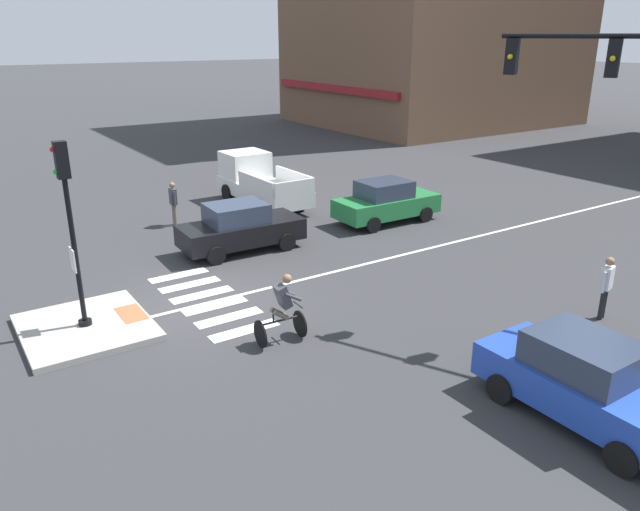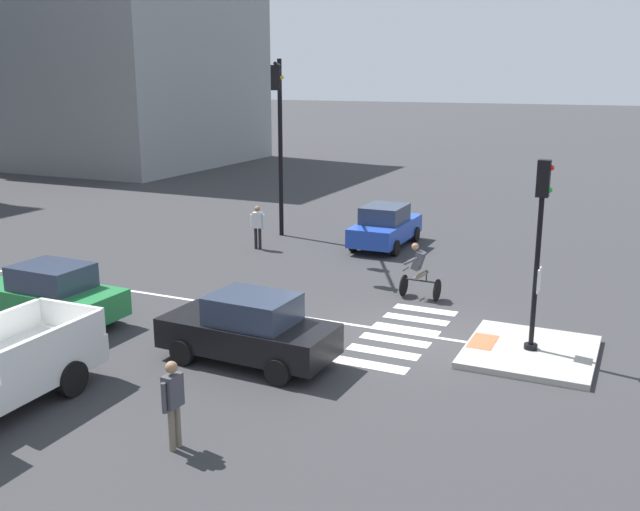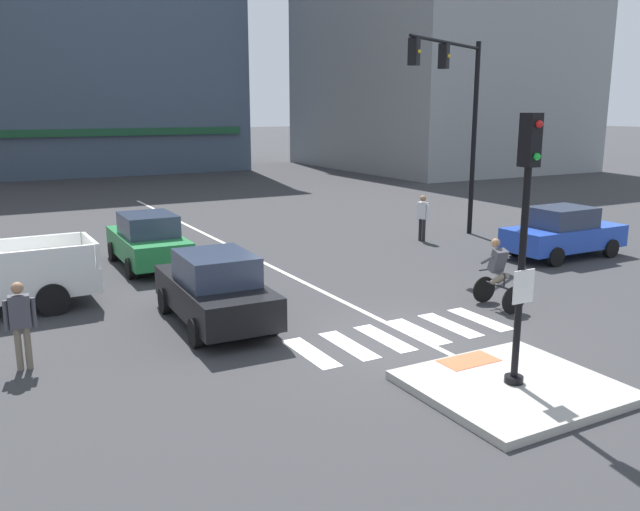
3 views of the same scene
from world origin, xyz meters
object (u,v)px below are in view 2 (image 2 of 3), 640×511
at_px(car_blue_cross_right, 385,226).
at_px(pedestrian_waiting_far_side, 258,224).
at_px(car_black_westbound_near, 249,329).
at_px(traffic_light_mast, 279,117).
at_px(cyclist, 419,270).
at_px(pedestrian_at_curb_left, 173,398).
at_px(car_green_westbound_far, 50,294).
at_px(signal_pole, 539,238).

bearing_deg(car_blue_cross_right, pedestrian_waiting_far_side, 118.85).
relative_size(car_blue_cross_right, pedestrian_waiting_far_side, 2.46).
height_order(car_blue_cross_right, car_black_westbound_near, same).
xyz_separation_m(traffic_light_mast, car_blue_cross_right, (1.31, -3.88, -4.11)).
bearing_deg(traffic_light_mast, cyclist, -122.70).
xyz_separation_m(car_blue_cross_right, pedestrian_at_curb_left, (-16.22, -1.85, 0.17)).
relative_size(car_black_westbound_near, cyclist, 2.47).
xyz_separation_m(traffic_light_mast, pedestrian_waiting_far_side, (-1.05, 0.42, -3.94)).
distance_m(traffic_light_mast, pedestrian_at_curb_left, 16.45).
xyz_separation_m(car_green_westbound_far, car_black_westbound_near, (-0.11, -6.18, 0.00)).
distance_m(signal_pole, car_black_westbound_near, 6.99).
distance_m(traffic_light_mast, cyclist, 9.27).
xyz_separation_m(signal_pole, pedestrian_at_curb_left, (-7.22, 5.07, -1.88)).
xyz_separation_m(car_black_westbound_near, pedestrian_at_curb_left, (-4.01, -0.80, 0.17)).
bearing_deg(signal_pole, pedestrian_waiting_far_side, 59.41).
distance_m(traffic_light_mast, car_green_westbound_far, 11.60).
relative_size(traffic_light_mast, car_blue_cross_right, 1.72).
relative_size(traffic_light_mast, pedestrian_at_curb_left, 4.25).
bearing_deg(car_black_westbound_near, signal_pole, -61.35).
bearing_deg(cyclist, traffic_light_mast, 57.30).
distance_m(car_blue_cross_right, cyclist, 6.61).
bearing_deg(traffic_light_mast, pedestrian_at_curb_left, -158.98).
height_order(car_black_westbound_near, pedestrian_waiting_far_side, pedestrian_waiting_far_side).
height_order(car_green_westbound_far, car_black_westbound_near, same).
distance_m(pedestrian_at_curb_left, pedestrian_waiting_far_side, 15.16).
bearing_deg(pedestrian_waiting_far_side, signal_pole, -120.59).
bearing_deg(pedestrian_at_curb_left, cyclist, -7.04).
bearing_deg(pedestrian_at_curb_left, signal_pole, -35.08).
xyz_separation_m(signal_pole, traffic_light_mast, (7.69, 10.80, 2.05)).
relative_size(signal_pole, cyclist, 2.68).
height_order(car_blue_cross_right, car_green_westbound_far, same).
bearing_deg(traffic_light_mast, car_black_westbound_near, -155.63).
xyz_separation_m(signal_pole, cyclist, (3.18, 3.79, -1.99)).
height_order(signal_pole, traffic_light_mast, traffic_light_mast).
distance_m(car_blue_cross_right, car_black_westbound_near, 12.25).
bearing_deg(signal_pole, car_green_westbound_far, 104.40).
xyz_separation_m(car_green_westbound_far, cyclist, (6.28, -8.26, 0.06)).
height_order(traffic_light_mast, pedestrian_at_curb_left, traffic_light_mast).
bearing_deg(car_black_westbound_near, car_blue_cross_right, 4.94).
bearing_deg(car_green_westbound_far, cyclist, -52.77).
bearing_deg(cyclist, signal_pole, -130.07).
distance_m(signal_pole, pedestrian_waiting_far_side, 13.17).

